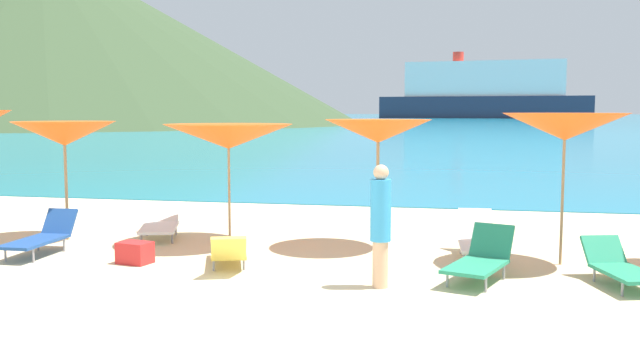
% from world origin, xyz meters
% --- Properties ---
extents(ground_plane, '(50.00, 100.00, 0.30)m').
position_xyz_m(ground_plane, '(0.00, 10.00, -0.15)').
color(ground_plane, beige).
extents(ocean_water, '(650.00, 440.00, 0.02)m').
position_xyz_m(ocean_water, '(0.00, 229.37, 0.01)').
color(ocean_water, teal).
rests_on(ocean_water, ground_plane).
extents(headland_hill, '(115.10, 115.10, 31.99)m').
position_xyz_m(headland_hill, '(-72.39, 106.45, 16.00)').
color(headland_hill, '#384C2D').
rests_on(headland_hill, ground_plane).
extents(umbrella_3, '(2.03, 2.03, 2.20)m').
position_xyz_m(umbrella_3, '(-4.39, 3.82, 1.97)').
color(umbrella_3, '#9E7F59').
rests_on(umbrella_3, ground_plane).
extents(umbrella_4, '(2.32, 2.32, 2.16)m').
position_xyz_m(umbrella_4, '(-1.30, 4.07, 1.93)').
color(umbrella_4, '#9E7F59').
rests_on(umbrella_4, ground_plane).
extents(umbrella_5, '(1.90, 1.90, 2.24)m').
position_xyz_m(umbrella_5, '(1.36, 4.23, 2.04)').
color(umbrella_5, '#9E7F59').
rests_on(umbrella_5, ground_plane).
extents(umbrella_6, '(1.96, 1.96, 2.36)m').
position_xyz_m(umbrella_6, '(4.33, 3.50, 2.15)').
color(umbrella_6, '#9E7F59').
rests_on(umbrella_6, ground_plane).
extents(lounge_chair_0, '(1.06, 1.78, 0.62)m').
position_xyz_m(lounge_chair_0, '(-0.68, 2.26, 0.26)').
color(lounge_chair_0, '#D8BF4C').
rests_on(lounge_chair_0, ground_plane).
extents(lounge_chair_2, '(0.61, 1.59, 0.68)m').
position_xyz_m(lounge_chair_2, '(-4.07, 2.52, 0.30)').
color(lounge_chair_2, '#1E478C').
rests_on(lounge_chair_2, ground_plane).
extents(lounge_chair_5, '(0.96, 1.53, 0.59)m').
position_xyz_m(lounge_chair_5, '(4.96, 2.29, 0.26)').
color(lounge_chair_5, '#268C66').
rests_on(lounge_chair_5, ground_plane).
extents(lounge_chair_7, '(1.10, 1.68, 0.59)m').
position_xyz_m(lounge_chair_7, '(-2.77, 4.32, 0.27)').
color(lounge_chair_7, white).
rests_on(lounge_chair_7, ground_plane).
extents(lounge_chair_8, '(1.06, 1.58, 0.73)m').
position_xyz_m(lounge_chair_8, '(3.09, 2.17, 0.31)').
color(lounge_chair_8, '#268C66').
rests_on(lounge_chair_8, ground_plane).
extents(lounge_chair_9, '(0.67, 1.53, 0.72)m').
position_xyz_m(lounge_chair_9, '(3.07, 3.82, 0.29)').
color(lounge_chair_9, white).
rests_on(lounge_chair_9, ground_plane).
extents(beachgoer_1, '(0.28, 0.28, 1.68)m').
position_xyz_m(beachgoer_1, '(1.75, 1.50, 0.90)').
color(beachgoer_1, '#DBAA84').
rests_on(beachgoer_1, ground_plane).
extents(cooler_box, '(0.56, 0.46, 0.34)m').
position_xyz_m(cooler_box, '(-2.21, 2.20, 0.17)').
color(cooler_box, red).
rests_on(cooler_box, ground_plane).
extents(cruise_ship, '(64.07, 17.21, 20.31)m').
position_xyz_m(cruise_ship, '(7.59, 212.51, 7.69)').
color(cruise_ship, '#262D47').
rests_on(cruise_ship, ocean_water).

